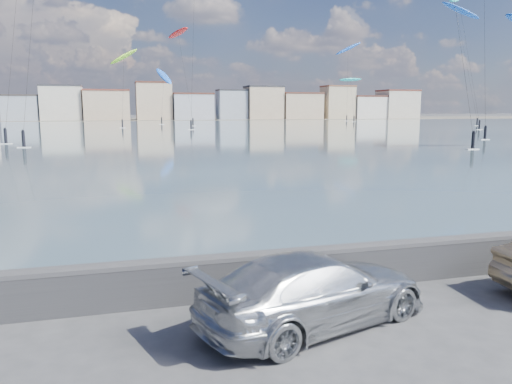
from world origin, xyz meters
TOP-DOWN VIEW (x-y plane):
  - ground at (0.00, 0.00)m, footprint 700.00×700.00m
  - bay_water at (0.00, 91.50)m, footprint 500.00×177.00m
  - far_shore_strip at (0.00, 200.00)m, footprint 500.00×60.00m
  - seawall at (0.00, 2.70)m, footprint 400.00×0.36m
  - far_buildings at (1.31, 186.00)m, footprint 240.79×13.26m
  - car_silver at (1.37, 0.93)m, footprint 5.36×3.48m
  - kitesurfer_2 at (10.91, 140.29)m, footprint 5.47×15.14m
  - kitesurfer_3 at (74.40, 150.53)m, footprint 9.90×13.20m
  - kitesurfer_5 at (77.13, 158.72)m, footprint 10.25×9.08m
  - kitesurfer_8 at (85.25, 112.07)m, footprint 8.18×18.85m
  - kitesurfer_10 at (-0.32, 117.96)m, footprint 7.01×14.07m
  - kitesurfer_11 at (67.80, 85.76)m, footprint 8.37×10.37m
  - kitesurfer_12 at (13.64, 126.16)m, footprint 6.02×16.12m

SIDE VIEW (x-z plane):
  - ground at x=0.00m, z-range 0.00..0.00m
  - bay_water at x=0.00m, z-range 0.01..0.01m
  - far_shore_strip at x=0.00m, z-range 0.01..0.01m
  - seawall at x=0.00m, z-range 0.04..1.12m
  - car_silver at x=1.37m, z-range 0.00..1.44m
  - far_buildings at x=1.31m, z-range -1.27..13.33m
  - kitesurfer_2 at x=10.91m, z-range 5.09..21.27m
  - kitesurfer_3 at x=74.40m, z-range 6.34..21.18m
  - kitesurfer_10 at x=-0.32m, z-range 6.59..25.59m
  - kitesurfer_12 at x=13.64m, z-range 10.78..35.67m
  - kitesurfer_11 at x=67.80m, z-range 10.71..37.44m
  - kitesurfer_5 at x=77.13m, z-range 10.89..38.96m
  - kitesurfer_8 at x=85.25m, z-range 15.08..49.84m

